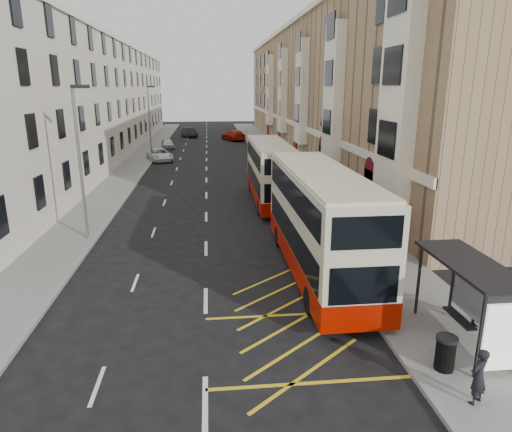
{
  "coord_description": "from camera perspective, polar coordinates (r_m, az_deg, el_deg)",
  "views": [
    {
      "loc": [
        0.28,
        -12.33,
        8.04
      ],
      "look_at": [
        2.4,
        8.07,
        2.21
      ],
      "focal_mm": 32.0,
      "sensor_mm": 36.0,
      "label": 1
    }
  ],
  "objects": [
    {
      "name": "terrace_left",
      "position": [
        59.46,
        -19.82,
        13.49
      ],
      "size": [
        9.18,
        79.0,
        13.25
      ],
      "color": "silver",
      "rests_on": "ground"
    },
    {
      "name": "pedestrian_far",
      "position": [
        21.89,
        12.19,
        -3.48
      ],
      "size": [
        0.98,
        0.6,
        1.55
      ],
      "primitive_type": "imported",
      "rotation": [
        0.0,
        0.0,
        2.88
      ],
      "color": "black",
      "rests_on": "pavement_right"
    },
    {
      "name": "street_lamp_far",
      "position": [
        54.84,
        -13.14,
        11.9
      ],
      "size": [
        0.93,
        0.18,
        8.0
      ],
      "color": "slate",
      "rests_on": "pavement_left"
    },
    {
      "name": "pedestrian_mid",
      "position": [
        17.57,
        26.76,
        -9.31
      ],
      "size": [
        1.12,
        1.05,
        1.85
      ],
      "primitive_type": "imported",
      "rotation": [
        0.0,
        0.0,
        0.51
      ],
      "color": "black",
      "rests_on": "pavement_right"
    },
    {
      "name": "car_silver",
      "position": [
        63.09,
        -11.0,
        8.86
      ],
      "size": [
        2.17,
        4.08,
        1.32
      ],
      "primitive_type": "imported",
      "rotation": [
        0.0,
        0.0,
        0.16
      ],
      "color": "#B8BAC0",
      "rests_on": "ground"
    },
    {
      "name": "ground",
      "position": [
        14.72,
        -6.34,
        -17.34
      ],
      "size": [
        200.0,
        200.0,
        0.0
      ],
      "primitive_type": "plane",
      "color": "black",
      "rests_on": "ground"
    },
    {
      "name": "street_lamp_near",
      "position": [
        25.45,
        -21.14,
        7.12
      ],
      "size": [
        0.93,
        0.18,
        8.0
      ],
      "color": "slate",
      "rests_on": "pavement_left"
    },
    {
      "name": "litter_bin",
      "position": [
        14.71,
        22.6,
        -15.48
      ],
      "size": [
        0.63,
        0.63,
        1.04
      ],
      "color": "black",
      "rests_on": "pavement_right"
    },
    {
      "name": "kerb_left",
      "position": [
        43.53,
        -14.17,
        4.84
      ],
      "size": [
        0.25,
        120.0,
        0.15
      ],
      "primitive_type": "cube",
      "color": "gray",
      "rests_on": "ground"
    },
    {
      "name": "double_decker_rear",
      "position": [
        32.68,
        1.8,
        5.53
      ],
      "size": [
        2.56,
        10.76,
        4.28
      ],
      "rotation": [
        0.0,
        0.0,
        -0.01
      ],
      "color": "beige",
      "rests_on": "ground"
    },
    {
      "name": "pavement_right",
      "position": [
        43.76,
        4.35,
        5.33
      ],
      "size": [
        4.0,
        120.0,
        0.15
      ],
      "primitive_type": "cube",
      "color": "#63635E",
      "rests_on": "ground"
    },
    {
      "name": "terrace_right",
      "position": [
        59.53,
        8.58,
        15.19
      ],
      "size": [
        10.75,
        79.0,
        15.25
      ],
      "color": "#9E7F5C",
      "rests_on": "ground"
    },
    {
      "name": "car_dark",
      "position": [
        77.11,
        -8.36,
        10.29
      ],
      "size": [
        3.0,
        5.0,
        1.56
      ],
      "primitive_type": "imported",
      "rotation": [
        0.0,
        0.0,
        0.31
      ],
      "color": "black",
      "rests_on": "ground"
    },
    {
      "name": "kerb_right",
      "position": [
        43.45,
        1.75,
        5.29
      ],
      "size": [
        0.25,
        120.0,
        0.15
      ],
      "primitive_type": "cube",
      "color": "gray",
      "rests_on": "ground"
    },
    {
      "name": "bus_shelter",
      "position": [
        15.57,
        26.12,
        -8.14
      ],
      "size": [
        1.65,
        4.25,
        2.7
      ],
      "color": "black",
      "rests_on": "pavement_right"
    },
    {
      "name": "pedestrian_near",
      "position": [
        13.56,
        26.05,
        -17.58
      ],
      "size": [
        0.68,
        0.61,
        1.55
      ],
      "primitive_type": "imported",
      "rotation": [
        0.0,
        0.0,
        3.67
      ],
      "color": "black",
      "rests_on": "pavement_right"
    },
    {
      "name": "guard_railing",
      "position": [
        20.35,
        11.58,
        -5.14
      ],
      "size": [
        0.06,
        6.56,
        1.01
      ],
      "color": "red",
      "rests_on": "pavement_right"
    },
    {
      "name": "road_markings",
      "position": [
        57.89,
        -6.2,
        7.79
      ],
      "size": [
        10.0,
        110.0,
        0.01
      ],
      "primitive_type": null,
      "color": "silver",
      "rests_on": "ground"
    },
    {
      "name": "car_red",
      "position": [
        71.76,
        -2.83,
        10.05
      ],
      "size": [
        4.04,
        5.93,
        1.59
      ],
      "primitive_type": "imported",
      "rotation": [
        0.0,
        0.0,
        3.51
      ],
      "color": "#A31606",
      "rests_on": "ground"
    },
    {
      "name": "double_decker_front",
      "position": [
        20.0,
        7.97,
        -0.76
      ],
      "size": [
        2.72,
        11.69,
        4.66
      ],
      "rotation": [
        0.0,
        0.0,
        0.0
      ],
      "color": "beige",
      "rests_on": "ground"
    },
    {
      "name": "white_van",
      "position": [
        52.71,
        -11.94,
        7.49
      ],
      "size": [
        3.66,
        5.33,
        1.35
      ],
      "primitive_type": "imported",
      "rotation": [
        0.0,
        0.0,
        0.32
      ],
      "color": "white",
      "rests_on": "ground"
    },
    {
      "name": "pavement_left",
      "position": [
        43.77,
        -16.12,
        4.75
      ],
      "size": [
        3.0,
        120.0,
        0.15
      ],
      "primitive_type": "cube",
      "color": "#63635E",
      "rests_on": "ground"
    }
  ]
}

